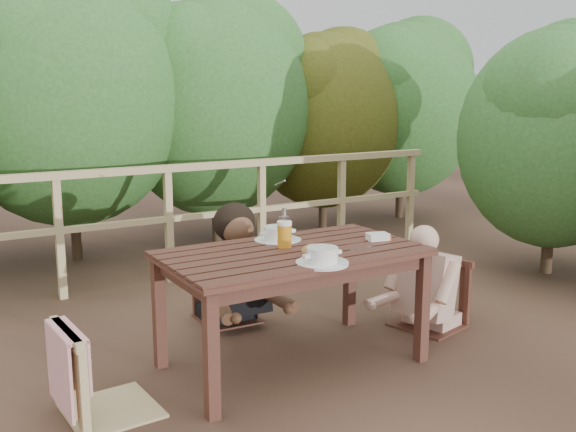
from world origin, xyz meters
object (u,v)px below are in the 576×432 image
tumbler (322,250)px  chair_right (431,265)px  soup_near (322,256)px  butter_tub (378,238)px  chair_left (107,326)px  beer_glass (284,235)px  bread_roll (313,251)px  table (292,308)px  woman (225,229)px  diner_right (435,241)px  chair_far (227,264)px  bottle (284,228)px  soup_far (278,234)px

tumbler → chair_right: bearing=11.9°
soup_near → butter_tub: bearing=23.6°
chair_left → chair_right: chair_left is taller
butter_tub → beer_glass: bearing=-179.2°
soup_near → beer_glass: size_ratio=1.69×
bread_roll → table: bearing=97.8°
woman → chair_left: bearing=43.0°
table → diner_right: bearing=2.5°
chair_far → beer_glass: 0.89m
woman → bottle: woman is taller
chair_far → chair_right: 1.42m
tumbler → butter_tub: (0.49, 0.11, -0.01)m
chair_right → soup_far: bearing=-114.5°
diner_right → butter_tub: bearing=87.5°
diner_right → soup_far: (-1.12, 0.21, 0.14)m
chair_far → tumbler: bearing=-82.4°
tumbler → butter_tub: bearing=12.3°
woman → chair_far: bearing=92.9°
chair_right → beer_glass: 1.21m
soup_far → chair_right: bearing=-11.0°
beer_glass → butter_tub: 0.61m
diner_right → soup_near: diner_right is taller
tumbler → chair_left: bearing=172.9°
diner_right → chair_right: bearing=76.5°
beer_glass → chair_left: bearing=-174.8°
bottle → diner_right: bearing=-2.7°
table → bread_roll: bearing=-82.2°
table → bottle: 0.48m
soup_far → bottle: size_ratio=1.21×
diner_right → soup_near: 1.25m
woman → beer_glass: bearing=92.2°
woman → bread_roll: (0.02, -1.09, 0.07)m
table → chair_right: (1.15, 0.05, 0.09)m
chair_far → diner_right: diner_right is taller
chair_left → woman: 1.47m
table → butter_tub: size_ratio=11.36×
woman → chair_right: bearing=146.1°
beer_glass → butter_tub: (0.59, -0.14, -0.06)m
diner_right → bottle: diner_right is taller
chair_right → tumbler: (-1.06, -0.22, 0.29)m
chair_left → chair_far: chair_left is taller
table → woman: woman is taller
soup_far → beer_glass: beer_glass is taller
chair_right → woman: 1.45m
woman → soup_near: bearing=92.4°
chair_left → chair_far: 1.44m
chair_far → bottle: size_ratio=3.43×
woman → bread_roll: 1.09m
butter_tub → chair_left: bearing=-167.1°
soup_far → chair_left: bearing=-166.1°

